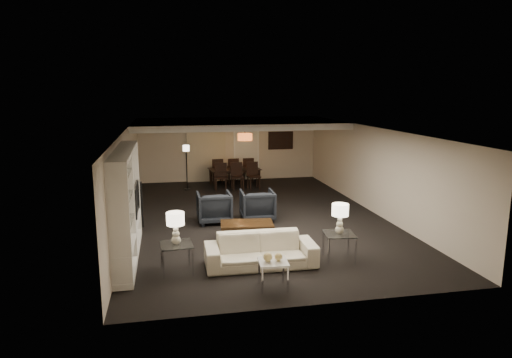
{
  "coord_description": "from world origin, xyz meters",
  "views": [
    {
      "loc": [
        -2.45,
        -12.29,
        3.57
      ],
      "look_at": [
        0.0,
        0.0,
        1.1
      ],
      "focal_mm": 32.0,
      "sensor_mm": 36.0,
      "label": 1
    }
  ],
  "objects_px": {
    "vase_blue": "(123,219)",
    "chair_nl": "(221,177)",
    "armchair_right": "(257,205)",
    "table_lamp_left": "(176,228)",
    "coffee_table": "(247,232)",
    "floor_speaker": "(140,204)",
    "pendant_light": "(245,137)",
    "chair_fr": "(247,170)",
    "sofa": "(261,250)",
    "marble_table": "(273,274)",
    "table_lamp_right": "(340,219)",
    "side_table_right": "(339,247)",
    "chair_fl": "(217,171)",
    "floor_lamp": "(187,167)",
    "television": "(131,199)",
    "armchair_left": "(214,207)",
    "chair_fm": "(232,170)",
    "side_table_left": "(177,258)",
    "dining_table": "(235,177)",
    "vase_amber": "(122,191)",
    "chair_nr": "(254,176)",
    "chair_nm": "(237,176)"
  },
  "relations": [
    {
      "from": "chair_fr",
      "to": "coffee_table",
      "type": "bearing_deg",
      "value": 77.8
    },
    {
      "from": "armchair_right",
      "to": "table_lamp_left",
      "type": "distance_m",
      "value": 4.05
    },
    {
      "from": "dining_table",
      "to": "chair_fm",
      "type": "bearing_deg",
      "value": 84.09
    },
    {
      "from": "vase_blue",
      "to": "chair_nl",
      "type": "distance_m",
      "value": 7.77
    },
    {
      "from": "dining_table",
      "to": "chair_nl",
      "type": "relative_size",
      "value": 1.92
    },
    {
      "from": "chair_fl",
      "to": "chair_fr",
      "type": "bearing_deg",
      "value": 175.4
    },
    {
      "from": "side_table_right",
      "to": "chair_nm",
      "type": "bearing_deg",
      "value": 98.06
    },
    {
      "from": "chair_fm",
      "to": "chair_fr",
      "type": "relative_size",
      "value": 1.0
    },
    {
      "from": "side_table_right",
      "to": "dining_table",
      "type": "relative_size",
      "value": 0.33
    },
    {
      "from": "pendant_light",
      "to": "table_lamp_left",
      "type": "xyz_separation_m",
      "value": [
        -2.62,
        -7.1,
        -1.02
      ]
    },
    {
      "from": "floor_speaker",
      "to": "chair_nl",
      "type": "bearing_deg",
      "value": 55.72
    },
    {
      "from": "table_lamp_left",
      "to": "chair_nl",
      "type": "height_order",
      "value": "table_lamp_left"
    },
    {
      "from": "chair_fr",
      "to": "floor_speaker",
      "type": "bearing_deg",
      "value": 52.37
    },
    {
      "from": "chair_fm",
      "to": "sofa",
      "type": "bearing_deg",
      "value": 78.24
    },
    {
      "from": "side_table_left",
      "to": "chair_fr",
      "type": "distance_m",
      "value": 9.07
    },
    {
      "from": "chair_fl",
      "to": "floor_speaker",
      "type": "bearing_deg",
      "value": 59.13
    },
    {
      "from": "side_table_right",
      "to": "floor_lamp",
      "type": "bearing_deg",
      "value": 110.24
    },
    {
      "from": "side_table_left",
      "to": "chair_nm",
      "type": "relative_size",
      "value": 0.64
    },
    {
      "from": "armchair_right",
      "to": "chair_nr",
      "type": "distance_m",
      "value": 4.03
    },
    {
      "from": "pendant_light",
      "to": "sofa",
      "type": "bearing_deg",
      "value": -97.39
    },
    {
      "from": "armchair_left",
      "to": "armchair_right",
      "type": "bearing_deg",
      "value": 179.29
    },
    {
      "from": "television",
      "to": "table_lamp_right",
      "type": "bearing_deg",
      "value": -113.02
    },
    {
      "from": "marble_table",
      "to": "chair_nl",
      "type": "relative_size",
      "value": 0.53
    },
    {
      "from": "table_lamp_right",
      "to": "television",
      "type": "bearing_deg",
      "value": 156.98
    },
    {
      "from": "floor_speaker",
      "to": "armchair_left",
      "type": "bearing_deg",
      "value": -0.43
    },
    {
      "from": "chair_fl",
      "to": "television",
      "type": "bearing_deg",
      "value": 63.3
    },
    {
      "from": "armchair_right",
      "to": "chair_fm",
      "type": "xyz_separation_m",
      "value": [
        0.07,
        5.27,
        0.06
      ]
    },
    {
      "from": "pendant_light",
      "to": "marble_table",
      "type": "distance_m",
      "value": 8.42
    },
    {
      "from": "vase_amber",
      "to": "table_lamp_left",
      "type": "bearing_deg",
      "value": -13.8
    },
    {
      "from": "side_table_left",
      "to": "table_lamp_right",
      "type": "height_order",
      "value": "table_lamp_right"
    },
    {
      "from": "coffee_table",
      "to": "side_table_left",
      "type": "distance_m",
      "value": 2.34
    },
    {
      "from": "armchair_left",
      "to": "chair_fr",
      "type": "distance_m",
      "value": 5.59
    },
    {
      "from": "pendant_light",
      "to": "chair_fr",
      "type": "xyz_separation_m",
      "value": [
        0.35,
        1.47,
        -1.44
      ]
    },
    {
      "from": "side_table_right",
      "to": "armchair_left",
      "type": "bearing_deg",
      "value": 124.88
    },
    {
      "from": "armchair_right",
      "to": "dining_table",
      "type": "distance_m",
      "value": 4.62
    },
    {
      "from": "side_table_right",
      "to": "chair_fl",
      "type": "relative_size",
      "value": 0.64
    },
    {
      "from": "armchair_left",
      "to": "table_lamp_left",
      "type": "xyz_separation_m",
      "value": [
        -1.1,
        -3.3,
        0.48
      ]
    },
    {
      "from": "table_lamp_right",
      "to": "floor_speaker",
      "type": "relative_size",
      "value": 0.53
    },
    {
      "from": "marble_table",
      "to": "chair_nl",
      "type": "height_order",
      "value": "chair_nl"
    },
    {
      "from": "chair_fl",
      "to": "side_table_left",
      "type": "bearing_deg",
      "value": 73.73
    },
    {
      "from": "dining_table",
      "to": "chair_nl",
      "type": "height_order",
      "value": "chair_nl"
    },
    {
      "from": "table_lamp_right",
      "to": "vase_amber",
      "type": "xyz_separation_m",
      "value": [
        -4.39,
        0.24,
        0.74
      ]
    },
    {
      "from": "side_table_left",
      "to": "table_lamp_right",
      "type": "distance_m",
      "value": 3.45
    },
    {
      "from": "marble_table",
      "to": "vase_amber",
      "type": "bearing_deg",
      "value": 153.46
    },
    {
      "from": "vase_amber",
      "to": "chair_nr",
      "type": "bearing_deg",
      "value": 60.61
    },
    {
      "from": "table_lamp_right",
      "to": "marble_table",
      "type": "height_order",
      "value": "table_lamp_right"
    },
    {
      "from": "side_table_left",
      "to": "chair_nr",
      "type": "height_order",
      "value": "chair_nr"
    },
    {
      "from": "coffee_table",
      "to": "floor_speaker",
      "type": "distance_m",
      "value": 3.07
    },
    {
      "from": "sofa",
      "to": "armchair_left",
      "type": "bearing_deg",
      "value": 101.4
    },
    {
      "from": "floor_speaker",
      "to": "coffee_table",
      "type": "bearing_deg",
      "value": -34.51
    }
  ]
}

